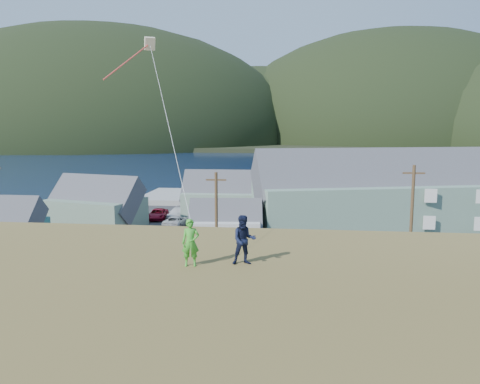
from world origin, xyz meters
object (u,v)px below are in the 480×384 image
shed_white (226,225)px  kite_flyer_navy (244,240)px  shed_palegreen_near (95,206)px  lodge (400,194)px  shed_palegreen_far (227,196)px  kite_flyer_green (191,243)px  wharf (225,197)px

shed_white → kite_flyer_navy: size_ratio=4.43×
shed_palegreen_near → kite_flyer_navy: size_ratio=6.79×
lodge → shed_palegreen_near: size_ratio=2.89×
shed_palegreen_far → kite_flyer_navy: 44.22m
shed_palegreen_near → kite_flyer_green: 40.58m
kite_flyer_green → shed_white: bearing=86.6°
lodge → kite_flyer_green: size_ratio=20.68×
shed_white → lodge: bearing=18.8°
lodge → kite_flyer_navy: bearing=-124.7°
shed_white → shed_palegreen_far: shed_palegreen_far is taller
shed_palegreen_near → shed_white: bearing=-5.6°
wharf → kite_flyer_green: bearing=-82.8°
lodge → shed_palegreen_far: size_ratio=2.98×
shed_palegreen_near → kite_flyer_navy: (20.84, -35.06, 5.20)m
wharf → shed_palegreen_near: (-11.63, -23.26, 2.41)m
shed_palegreen_far → kite_flyer_green: bearing=-84.0°
kite_flyer_green → kite_flyer_navy: kite_flyer_navy is taller
wharf → shed_palegreen_far: shed_palegreen_far is taller
lodge → kite_flyer_navy: size_ratio=19.60×
shed_palegreen_far → kite_flyer_navy: kite_flyer_navy is taller
shed_palegreen_near → shed_palegreen_far: 16.37m
shed_palegreen_near → shed_palegreen_far: (14.09, 8.34, 0.04)m
shed_palegreen_far → kite_flyer_navy: size_ratio=6.57×
wharf → lodge: 30.98m
shed_white → kite_flyer_navy: 30.26m
lodge → kite_flyer_green: (-15.43, -38.17, 3.60)m
wharf → kite_flyer_navy: bearing=-81.0°
wharf → kite_flyer_green: size_ratio=15.88×
shed_palegreen_near → shed_palegreen_far: size_ratio=1.03×
lodge → kite_flyer_navy: lodge is taller
kite_flyer_green → lodge: bearing=58.6°
wharf → shed_palegreen_far: bearing=-80.6°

